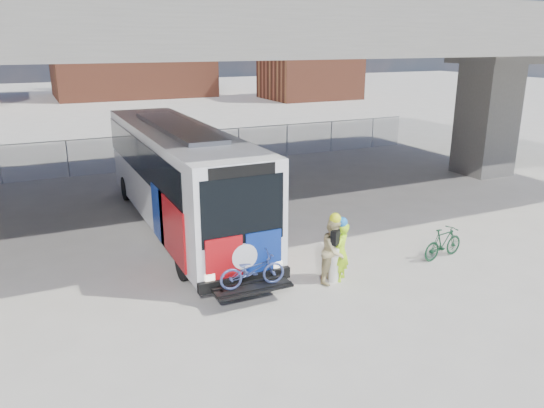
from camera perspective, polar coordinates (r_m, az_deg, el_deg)
ground at (r=17.83m, az=-1.19°, el=-3.98°), size 160.00×160.00×0.00m
bus at (r=18.94m, az=-10.02°, el=3.70°), size 2.67×12.91×3.69m
overpass at (r=20.36m, az=-6.11°, el=17.38°), size 40.00×16.00×7.95m
chainlink_fence at (r=28.48m, az=-11.15°, el=6.69°), size 30.00×0.06×30.00m
brick_buildings at (r=63.95m, az=-18.67°, el=15.37°), size 54.00×22.00×12.00m
bollard at (r=14.82m, az=6.68°, el=-6.26°), size 0.28×0.28×1.06m
cyclist_hivis at (r=14.80m, az=7.44°, el=-4.95°), size 0.73×0.72×1.86m
cyclist_tan at (r=14.66m, az=6.70°, el=-4.91°), size 1.13×1.07×2.01m
bike_parked at (r=17.11m, az=17.94°, el=-4.01°), size 1.70×0.71×0.99m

